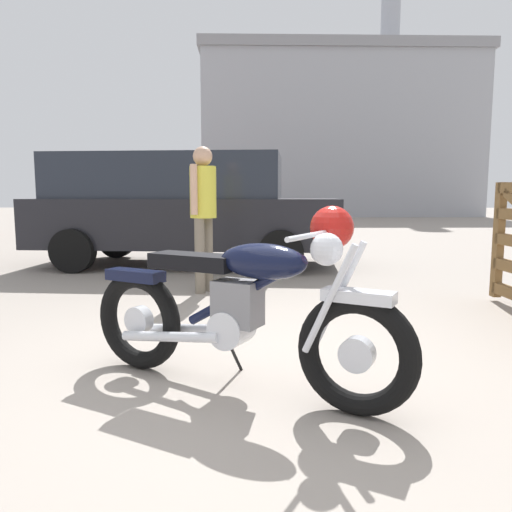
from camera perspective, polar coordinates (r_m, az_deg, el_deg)
name	(u,v)px	position (r m, az deg, el deg)	size (l,w,h in m)	color
ground_plane	(235,389)	(2.96, -2.42, -15.18)	(80.00, 80.00, 0.00)	gray
vintage_motorcycle	(245,306)	(2.81, -1.27, -5.83)	(1.90, 1.05, 1.07)	black
bystander	(203,204)	(5.63, -6.15, 6.05)	(0.30, 0.43, 1.66)	#706656
pale_sedan_back	(137,201)	(15.55, -13.71, 6.19)	(3.99, 2.00, 1.78)	black
dark_sedan_left	(181,206)	(7.87, -8.73, 5.74)	(4.80, 2.18, 1.74)	black
industrial_building	(328,140)	(30.51, 8.40, 13.25)	(15.02, 12.03, 16.81)	#9EA0A8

